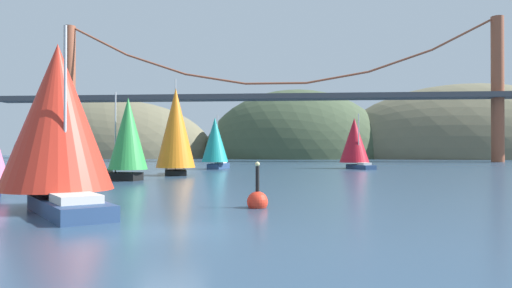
% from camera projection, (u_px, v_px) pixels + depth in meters
% --- Properties ---
extents(ground_plane, '(360.00, 360.00, 0.00)m').
position_uv_depth(ground_plane, '(171.00, 232.00, 17.46)').
color(ground_plane, '#2D4760').
extents(headland_right, '(89.28, 44.00, 46.64)m').
position_uv_depth(headland_right, '(473.00, 158.00, 147.06)').
color(headland_right, '#6B664C').
rests_on(headland_right, ground_plane).
extents(headland_left, '(66.67, 44.00, 38.14)m').
position_uv_depth(headland_left, '(115.00, 158.00, 156.52)').
color(headland_left, '#6B664C').
rests_on(headland_left, ground_plane).
extents(headland_center, '(60.03, 44.00, 43.96)m').
position_uv_depth(headland_center, '(296.00, 158.00, 151.59)').
color(headland_center, '#425138').
rests_on(headland_center, ground_plane).
extents(suspension_bridge, '(137.89, 6.00, 33.61)m').
position_uv_depth(suspension_bridge, '(276.00, 95.00, 112.29)').
color(suspension_bridge, brown).
rests_on(suspension_bridge, ground_plane).
extents(sailboat_orange_sail, '(5.59, 9.19, 11.29)m').
position_uv_depth(sailboat_orange_sail, '(176.00, 131.00, 54.00)').
color(sailboat_orange_sail, black).
rests_on(sailboat_orange_sail, ground_plane).
extents(sailboat_crimson_sail, '(5.89, 7.91, 8.37)m').
position_uv_depth(sailboat_crimson_sail, '(355.00, 141.00, 72.57)').
color(sailboat_crimson_sail, navy).
rests_on(sailboat_crimson_sail, ground_plane).
extents(sailboat_scarlet_sail, '(8.76, 9.43, 9.03)m').
position_uv_depth(sailboat_scarlet_sail, '(58.00, 121.00, 23.94)').
color(sailboat_scarlet_sail, navy).
rests_on(sailboat_scarlet_sail, ground_plane).
extents(sailboat_teal_sail, '(4.39, 7.57, 8.13)m').
position_uv_depth(sailboat_teal_sail, '(215.00, 142.00, 70.54)').
color(sailboat_teal_sail, navy).
rests_on(sailboat_teal_sail, ground_plane).
extents(sailboat_green_sail, '(7.47, 4.41, 8.55)m').
position_uv_depth(sailboat_green_sail, '(126.00, 137.00, 45.35)').
color(sailboat_green_sail, black).
rests_on(sailboat_green_sail, ground_plane).
extents(channel_buoy, '(1.10, 1.10, 2.64)m').
position_uv_depth(channel_buoy, '(257.00, 201.00, 24.49)').
color(channel_buoy, red).
rests_on(channel_buoy, ground_plane).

